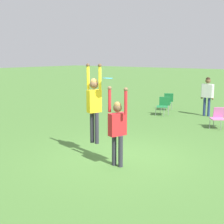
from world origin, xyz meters
TOP-DOWN VIEW (x-y plane):
  - ground_plane at (0.00, 0.00)m, footprint 120.00×120.00m
  - person_jumping at (-0.68, -0.19)m, footprint 0.54×0.43m
  - person_defending at (0.42, -0.56)m, footprint 0.61×0.50m
  - frisbee at (-0.20, -0.18)m, footprint 0.27×0.27m
  - camping_chair_0 at (0.99, 5.35)m, footprint 0.72×0.80m
  - camping_chair_2 at (-2.57, 7.84)m, footprint 0.63×0.69m
  - camping_chair_3 at (-2.07, 6.45)m, footprint 0.70×0.76m
  - person_spectator_near at (-0.32, 7.49)m, footprint 0.63×0.24m

SIDE VIEW (x-z plane):
  - ground_plane at x=0.00m, z-range 0.00..0.00m
  - camping_chair_0 at x=0.99m, z-range 0.07..0.89m
  - camping_chair_2 at x=-2.57m, z-range 0.07..0.95m
  - camping_chair_3 at x=-2.07m, z-range 0.08..0.96m
  - person_defending at x=0.42m, z-range 0.06..2.13m
  - person_spectator_near at x=-0.32m, z-range 0.21..2.05m
  - person_jumping at x=-0.68m, z-range 0.43..2.70m
  - frisbee at x=-0.20m, z-range 2.22..2.25m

